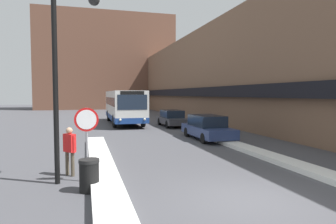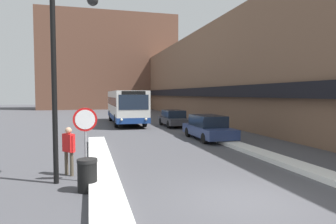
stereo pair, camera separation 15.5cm
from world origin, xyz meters
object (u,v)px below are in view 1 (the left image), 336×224
Objects in this scene: stop_sign at (87,128)px; parked_car_middle at (172,118)px; city_bus at (124,106)px; pedestrian at (70,147)px; street_lamp at (65,63)px; trash_bin at (89,175)px; parked_car_front at (207,127)px.

parked_car_middle is at bearing 64.42° from stop_sign.
pedestrian is (-4.14, -17.96, -0.70)m from city_bus.
parked_car_middle is 16.42m from pedestrian.
stop_sign is 1.42× the size of pedestrian.
street_lamp reaches higher than trash_bin.
trash_bin is at bearing -130.64° from parked_car_front.
city_bus is at bearing 108.28° from parked_car_front.
trash_bin is at bearing -57.76° from street_lamp.
parked_car_front is 0.78× the size of street_lamp.
city_bus is 12.07m from parked_car_front.
parked_car_front is at bearing -90.00° from parked_car_middle.
city_bus is at bearing 127.38° from pedestrian.
parked_car_front is 5.04× the size of trash_bin.
pedestrian is at bearing -118.80° from parked_car_middle.
street_lamp is (-7.95, -15.27, 3.08)m from parked_car_middle.
city_bus reaches higher than trash_bin.
stop_sign is at bearing 92.71° from trash_bin.
parked_car_middle is at bearing -43.51° from city_bus.
parked_car_middle is at bearing 62.48° from street_lamp.
parked_car_middle is 17.49m from street_lamp.
trash_bin is (0.62, -1.94, -0.53)m from pedestrian.
city_bus is at bearing 79.99° from trash_bin.
street_lamp reaches higher than stop_sign.
stop_sign reaches higher than parked_car_front.
stop_sign is at bearing -115.58° from parked_car_middle.
trash_bin is (-7.28, -8.49, -0.27)m from parked_car_front.
city_bus is 20.25m from trash_bin.
pedestrian is at bearing -140.39° from parked_car_front.
trash_bin is at bearing -87.29° from stop_sign.
street_lamp is at bearing -117.52° from parked_car_middle.
parked_car_middle reaches higher than trash_bin.
city_bus reaches higher than pedestrian.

